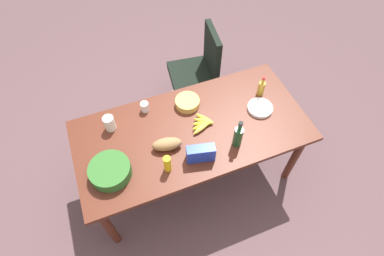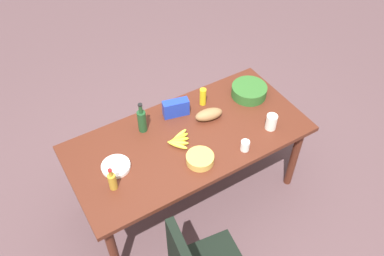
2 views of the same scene
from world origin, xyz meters
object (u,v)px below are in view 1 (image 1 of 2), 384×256
object	(u,v)px
office_chair	(197,78)
salad_bowl	(110,171)
chip_bag_blue	(201,153)
mustard_bottle	(167,164)
bread_loaf	(167,144)
chip_bowl	(187,102)
conference_table	(192,135)
dressing_bottle	(261,88)
paper_plate_stack	(260,108)
mayo_jar	(109,123)
wine_bottle	(238,136)
paper_cup	(145,107)
banana_bunch	(203,123)

from	to	relation	value
office_chair	salad_bowl	distance (m)	1.63
office_chair	chip_bag_blue	distance (m)	1.37
chip_bag_blue	mustard_bottle	distance (m)	0.27
bread_loaf	chip_bowl	bearing A→B (deg)	-130.90
conference_table	chip_bowl	bearing A→B (deg)	-102.42
salad_bowl	dressing_bottle	bearing A→B (deg)	-168.03
paper_plate_stack	chip_bowl	size ratio (longest dim) A/B	1.02
dressing_bottle	mayo_jar	xyz separation A→B (m)	(1.35, -0.12, -0.01)
chip_bag_blue	paper_plate_stack	distance (m)	0.73
bread_loaf	mustard_bottle	bearing A→B (deg)	72.82
office_chair	chip_bag_blue	world-z (taller)	office_chair
wine_bottle	paper_cup	distance (m)	0.85
office_chair	chip_bowl	distance (m)	0.86
dressing_bottle	banana_bunch	size ratio (longest dim) A/B	0.96
wine_bottle	paper_cup	size ratio (longest dim) A/B	3.20
office_chair	chip_bag_blue	size ratio (longest dim) A/B	4.50
wine_bottle	banana_bunch	bearing A→B (deg)	-56.21
conference_table	chip_bowl	world-z (taller)	chip_bowl
bread_loaf	paper_plate_stack	bearing A→B (deg)	-174.91
dressing_bottle	salad_bowl	world-z (taller)	dressing_bottle
conference_table	banana_bunch	size ratio (longest dim) A/B	9.12
office_chair	chip_bowl	world-z (taller)	office_chair
chip_bag_blue	paper_plate_stack	size ratio (longest dim) A/B	1.00
salad_bowl	chip_bowl	size ratio (longest dim) A/B	1.46
dressing_bottle	chip_bowl	size ratio (longest dim) A/B	0.96
chip_bag_blue	banana_bunch	bearing A→B (deg)	-115.97
banana_bunch	bread_loaf	bearing A→B (deg)	16.03
dressing_bottle	banana_bunch	world-z (taller)	dressing_bottle
office_chair	chip_bag_blue	bearing A→B (deg)	69.18
chip_bowl	conference_table	bearing A→B (deg)	77.58
office_chair	dressing_bottle	world-z (taller)	dressing_bottle
mayo_jar	bread_loaf	xyz separation A→B (m)	(-0.38, 0.35, -0.02)
chip_bowl	bread_loaf	bearing A→B (deg)	49.10
banana_bunch	bread_loaf	world-z (taller)	bread_loaf
dressing_bottle	mustard_bottle	bearing A→B (deg)	22.36
wine_bottle	chip_bowl	distance (m)	0.58
paper_plate_stack	banana_bunch	bearing A→B (deg)	-2.40
conference_table	office_chair	distance (m)	1.06
mustard_bottle	bread_loaf	xyz separation A→B (m)	(-0.06, -0.19, -0.03)
dressing_bottle	chip_bowl	xyz separation A→B (m)	(0.66, -0.12, -0.05)
mustard_bottle	mayo_jar	bearing A→B (deg)	-59.20
bread_loaf	banana_bunch	bearing A→B (deg)	-163.97
mustard_bottle	paper_cup	bearing A→B (deg)	-90.08
office_chair	chip_bowl	xyz separation A→B (m)	(0.36, 0.65, 0.45)
mayo_jar	office_chair	bearing A→B (deg)	-148.04
chip_bag_blue	bread_loaf	distance (m)	0.28
office_chair	mayo_jar	size ratio (longest dim) A/B	7.17
conference_table	mustard_bottle	size ratio (longest dim) A/B	12.04
chip_bag_blue	salad_bowl	xyz separation A→B (m)	(0.68, -0.12, -0.03)
office_chair	mayo_jar	distance (m)	1.32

